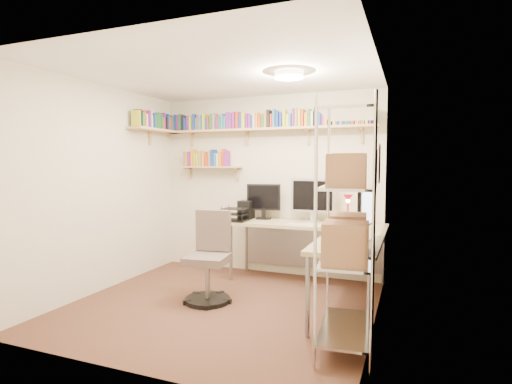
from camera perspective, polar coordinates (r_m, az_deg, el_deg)
ground at (r=4.54m, az=-5.05°, el=-15.87°), size 3.20×3.20×0.00m
room_shell at (r=4.27m, az=-5.11°, el=4.07°), size 3.24×3.04×2.52m
wall_shelves at (r=5.64m, az=-3.05°, el=8.91°), size 3.12×1.09×0.80m
corner_desk at (r=4.96m, az=7.01°, el=-4.96°), size 2.08×1.99×1.35m
office_chair at (r=4.60m, az=-6.72°, el=-10.08°), size 0.53×0.54×1.01m
wire_rack at (r=3.38m, az=12.95°, el=-3.03°), size 0.51×0.93×2.06m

